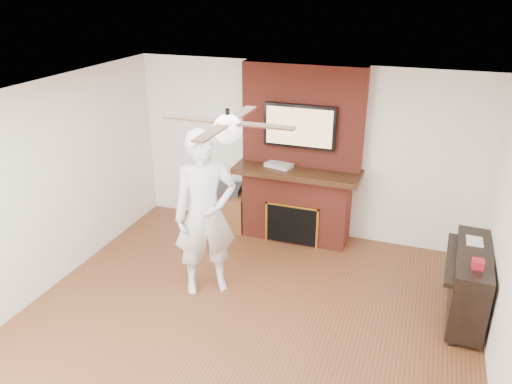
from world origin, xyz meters
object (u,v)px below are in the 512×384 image
(piano, at_px, (469,282))
(person, at_px, (205,214))
(side_table, at_px, (227,207))
(fireplace, at_px, (299,172))

(piano, bearing_deg, person, -168.50)
(piano, bearing_deg, side_table, 163.38)
(side_table, bearing_deg, piano, -28.32)
(person, distance_m, side_table, 1.84)
(side_table, xyz_separation_m, piano, (3.40, -1.18, 0.14))
(fireplace, xyz_separation_m, piano, (2.30, -1.24, -0.55))
(fireplace, bearing_deg, person, -111.11)
(person, xyz_separation_m, piano, (2.96, 0.47, -0.57))
(fireplace, height_order, piano, fireplace)
(fireplace, distance_m, side_table, 1.30)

